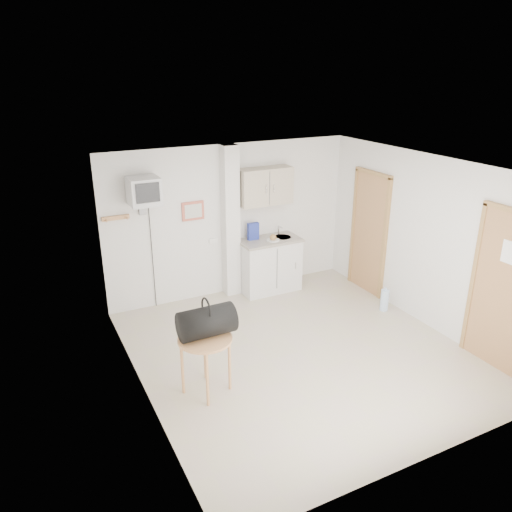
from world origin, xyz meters
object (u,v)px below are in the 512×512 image
crt_television (144,192)px  round_table (205,345)px  water_bottle (384,300)px  duffel_bag (207,322)px

crt_television → round_table: (0.01, -2.27, -1.31)m
round_table → water_bottle: 3.39m
water_bottle → round_table: bearing=-167.8°
crt_television → round_table: 2.62m
crt_television → duffel_bag: bearing=-88.6°
crt_television → duffel_bag: crt_television is taller
duffel_bag → water_bottle: bearing=10.9°
crt_television → water_bottle: 4.05m
crt_television → water_bottle: crt_television is taller
round_table → crt_television: bearing=90.3°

